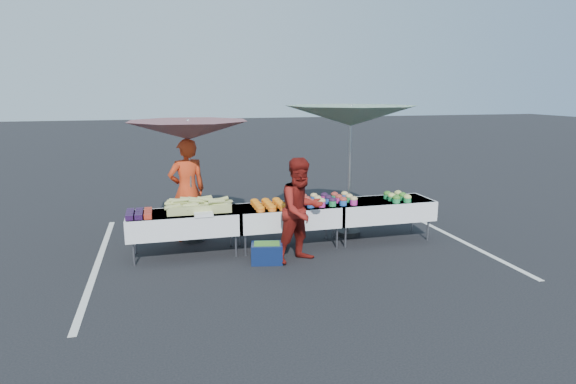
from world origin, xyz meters
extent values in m
plane|color=black|center=(0.00, 0.00, 0.00)|extent=(80.00, 80.00, 0.00)
cube|color=silver|center=(-3.20, 0.00, 0.00)|extent=(0.10, 5.00, 0.00)
cube|color=silver|center=(3.20, 0.00, 0.00)|extent=(0.10, 5.00, 0.00)
cube|color=white|center=(-1.80, 0.00, 0.73)|extent=(1.80, 0.75, 0.04)
cube|color=white|center=(-1.80, 0.00, 0.57)|extent=(1.86, 0.81, 0.36)
cylinder|color=slate|center=(-2.62, -0.29, 0.20)|extent=(0.04, 0.04, 0.39)
cylinder|color=slate|center=(-2.62, 0.29, 0.20)|extent=(0.04, 0.04, 0.39)
cylinder|color=slate|center=(-0.98, -0.29, 0.20)|extent=(0.04, 0.04, 0.39)
cylinder|color=slate|center=(-0.98, 0.29, 0.20)|extent=(0.04, 0.04, 0.39)
cube|color=white|center=(0.00, 0.00, 0.73)|extent=(1.80, 0.75, 0.04)
cube|color=white|center=(0.00, 0.00, 0.57)|extent=(1.86, 0.81, 0.36)
cylinder|color=slate|center=(-0.82, -0.29, 0.20)|extent=(0.04, 0.04, 0.39)
cylinder|color=slate|center=(-0.82, 0.29, 0.20)|extent=(0.04, 0.04, 0.39)
cylinder|color=slate|center=(0.82, -0.29, 0.20)|extent=(0.04, 0.04, 0.39)
cylinder|color=slate|center=(0.82, 0.29, 0.20)|extent=(0.04, 0.04, 0.39)
cube|color=white|center=(1.80, 0.00, 0.73)|extent=(1.80, 0.75, 0.04)
cube|color=white|center=(1.80, 0.00, 0.57)|extent=(1.86, 0.81, 0.36)
cylinder|color=slate|center=(0.98, -0.29, 0.20)|extent=(0.04, 0.04, 0.39)
cylinder|color=slate|center=(0.98, 0.29, 0.20)|extent=(0.04, 0.04, 0.39)
cylinder|color=slate|center=(2.62, -0.29, 0.20)|extent=(0.04, 0.04, 0.39)
cylinder|color=slate|center=(2.62, 0.29, 0.20)|extent=(0.04, 0.04, 0.39)
cube|color=black|center=(-2.65, -0.27, 0.79)|extent=(0.12, 0.12, 0.08)
cube|color=black|center=(-2.65, -0.13, 0.79)|extent=(0.12, 0.12, 0.08)
cube|color=black|center=(-2.65, 0.01, 0.79)|extent=(0.12, 0.12, 0.08)
cube|color=black|center=(-2.65, 0.15, 0.79)|extent=(0.12, 0.12, 0.08)
cube|color=black|center=(-2.51, -0.27, 0.79)|extent=(0.12, 0.12, 0.08)
cube|color=black|center=(-2.51, -0.13, 0.79)|extent=(0.12, 0.12, 0.08)
cube|color=black|center=(-2.51, 0.01, 0.79)|extent=(0.12, 0.12, 0.08)
cube|color=black|center=(-2.51, 0.15, 0.79)|extent=(0.12, 0.12, 0.08)
cube|color=#A1111B|center=(-2.37, -0.27, 0.79)|extent=(0.12, 0.12, 0.08)
cube|color=#A1111B|center=(-2.37, -0.13, 0.79)|extent=(0.12, 0.12, 0.08)
cube|color=#A1111B|center=(-2.37, 0.01, 0.79)|extent=(0.12, 0.12, 0.08)
cube|color=#A1111B|center=(-2.37, 0.15, 0.79)|extent=(0.12, 0.12, 0.08)
cube|color=#A1B25B|center=(-1.55, 0.05, 0.82)|extent=(1.05, 0.55, 0.14)
cylinder|color=#A1B25B|center=(-1.25, 0.20, 0.85)|extent=(0.27, 0.09, 0.10)
cylinder|color=#A1B25B|center=(-1.93, 0.10, 0.92)|extent=(0.27, 0.14, 0.07)
cylinder|color=#A1B25B|center=(-1.44, -0.06, 0.97)|extent=(0.27, 0.14, 0.09)
cylinder|color=#A1B25B|center=(-1.97, 0.08, 0.87)|extent=(0.27, 0.15, 0.10)
cylinder|color=#A1B25B|center=(-1.73, -0.01, 0.91)|extent=(0.27, 0.15, 0.08)
cylinder|color=#A1B25B|center=(-1.59, 0.09, 0.94)|extent=(0.27, 0.10, 0.10)
cylinder|color=#A1B25B|center=(-1.59, -0.03, 0.94)|extent=(0.27, 0.07, 0.08)
cylinder|color=#A1B25B|center=(-1.68, -0.13, 0.90)|extent=(0.27, 0.14, 0.09)
cylinder|color=#A1B25B|center=(-1.71, 0.25, 0.92)|extent=(0.27, 0.12, 0.08)
cylinder|color=#A1B25B|center=(-1.09, 0.14, 0.87)|extent=(0.27, 0.16, 0.08)
cylinder|color=#A1B25B|center=(-1.86, 0.01, 0.92)|extent=(0.27, 0.11, 0.07)
cylinder|color=#A1B25B|center=(-1.64, -0.18, 0.85)|extent=(0.27, 0.10, 0.07)
cylinder|color=#A1B25B|center=(-1.44, 0.19, 0.93)|extent=(0.27, 0.12, 0.08)
cylinder|color=#A1B25B|center=(-1.98, -0.17, 0.90)|extent=(0.27, 0.15, 0.08)
cylinder|color=#A1B25B|center=(-1.89, 0.09, 0.94)|extent=(0.27, 0.10, 0.08)
cylinder|color=#A1B25B|center=(-1.34, 0.00, 0.90)|extent=(0.27, 0.16, 0.10)
cylinder|color=#A1B25B|center=(-1.83, -0.02, 0.97)|extent=(0.27, 0.12, 0.09)
cylinder|color=#A1B25B|center=(-1.28, -0.18, 0.95)|extent=(0.27, 0.09, 0.07)
cylinder|color=#A1B25B|center=(-1.22, -0.15, 0.88)|extent=(0.27, 0.10, 0.09)
cylinder|color=#A1B25B|center=(-1.30, -0.09, 0.87)|extent=(0.27, 0.12, 0.09)
cylinder|color=#A1B25B|center=(-1.45, 0.28, 0.86)|extent=(0.27, 0.10, 0.08)
cylinder|color=#A1B25B|center=(-1.17, 0.03, 0.93)|extent=(0.27, 0.14, 0.10)
cylinder|color=#A1B25B|center=(-1.24, 0.25, 0.86)|extent=(0.27, 0.12, 0.07)
cube|color=white|center=(-1.50, -0.30, 0.78)|extent=(0.30, 0.25, 0.05)
cylinder|color=orange|center=(-0.55, -0.28, 0.78)|extent=(0.15, 0.15, 0.05)
ellipsoid|color=orange|center=(-0.55, -0.28, 0.81)|extent=(0.15, 0.15, 0.08)
cylinder|color=orange|center=(-0.55, -0.10, 0.78)|extent=(0.15, 0.15, 0.05)
ellipsoid|color=orange|center=(-0.55, -0.10, 0.81)|extent=(0.15, 0.15, 0.08)
cylinder|color=orange|center=(-0.55, 0.08, 0.78)|extent=(0.15, 0.15, 0.05)
ellipsoid|color=orange|center=(-0.55, 0.08, 0.81)|extent=(0.15, 0.15, 0.08)
cylinder|color=orange|center=(-0.55, 0.26, 0.78)|extent=(0.15, 0.15, 0.05)
ellipsoid|color=orange|center=(-0.55, 0.26, 0.81)|extent=(0.15, 0.15, 0.08)
cylinder|color=orange|center=(-0.35, -0.28, 0.78)|extent=(0.15, 0.15, 0.05)
ellipsoid|color=orange|center=(-0.35, -0.28, 0.81)|extent=(0.15, 0.15, 0.08)
cylinder|color=orange|center=(-0.35, -0.10, 0.78)|extent=(0.15, 0.15, 0.05)
ellipsoid|color=orange|center=(-0.35, -0.10, 0.81)|extent=(0.15, 0.15, 0.08)
cylinder|color=orange|center=(-0.35, 0.08, 0.78)|extent=(0.15, 0.15, 0.05)
ellipsoid|color=orange|center=(-0.35, 0.08, 0.81)|extent=(0.15, 0.15, 0.08)
cylinder|color=orange|center=(-0.35, 0.26, 0.78)|extent=(0.15, 0.15, 0.05)
ellipsoid|color=orange|center=(-0.35, 0.26, 0.81)|extent=(0.15, 0.15, 0.08)
cylinder|color=orange|center=(-0.15, -0.28, 0.78)|extent=(0.15, 0.15, 0.05)
ellipsoid|color=orange|center=(-0.15, -0.28, 0.81)|extent=(0.15, 0.15, 0.08)
cylinder|color=orange|center=(-0.15, -0.10, 0.78)|extent=(0.15, 0.15, 0.05)
ellipsoid|color=orange|center=(-0.15, -0.10, 0.81)|extent=(0.15, 0.15, 0.08)
cylinder|color=orange|center=(-0.15, 0.08, 0.78)|extent=(0.15, 0.15, 0.05)
ellipsoid|color=orange|center=(-0.15, 0.08, 0.81)|extent=(0.15, 0.15, 0.08)
cylinder|color=orange|center=(-0.15, 0.26, 0.78)|extent=(0.15, 0.15, 0.05)
ellipsoid|color=orange|center=(-0.15, 0.26, 0.81)|extent=(0.15, 0.15, 0.08)
cylinder|color=#2556B0|center=(0.35, -0.22, 0.80)|extent=(0.13, 0.13, 0.10)
ellipsoid|color=maroon|center=(0.35, -0.22, 0.86)|extent=(0.14, 0.14, 0.10)
cylinder|color=#C42A8D|center=(0.35, 0.00, 0.80)|extent=(0.13, 0.13, 0.10)
ellipsoid|color=maroon|center=(0.35, 0.00, 0.86)|extent=(0.14, 0.14, 0.10)
cylinder|color=#238E49|center=(0.35, 0.22, 0.80)|extent=(0.13, 0.13, 0.10)
ellipsoid|color=maroon|center=(0.35, 0.22, 0.86)|extent=(0.14, 0.14, 0.10)
cylinder|color=#C42A8D|center=(0.55, -0.22, 0.80)|extent=(0.13, 0.13, 0.10)
ellipsoid|color=tan|center=(0.55, -0.22, 0.86)|extent=(0.14, 0.14, 0.10)
cylinder|color=#238E49|center=(0.55, 0.00, 0.80)|extent=(0.13, 0.13, 0.10)
ellipsoid|color=tan|center=(0.55, 0.00, 0.86)|extent=(0.14, 0.14, 0.10)
cylinder|color=#2556B0|center=(0.55, 0.22, 0.80)|extent=(0.13, 0.13, 0.10)
ellipsoid|color=tan|center=(0.55, 0.22, 0.86)|extent=(0.14, 0.14, 0.10)
cylinder|color=#238E49|center=(0.75, -0.22, 0.80)|extent=(0.13, 0.13, 0.10)
ellipsoid|color=black|center=(0.75, -0.22, 0.86)|extent=(0.14, 0.14, 0.10)
cylinder|color=#2556B0|center=(0.75, 0.00, 0.80)|extent=(0.13, 0.13, 0.10)
ellipsoid|color=black|center=(0.75, 0.00, 0.86)|extent=(0.14, 0.14, 0.10)
cylinder|color=#C42A8D|center=(0.75, 0.22, 0.80)|extent=(0.13, 0.13, 0.10)
ellipsoid|color=black|center=(0.75, 0.22, 0.86)|extent=(0.14, 0.14, 0.10)
cylinder|color=#2556B0|center=(0.95, -0.22, 0.80)|extent=(0.13, 0.13, 0.10)
ellipsoid|color=maroon|center=(0.95, -0.22, 0.86)|extent=(0.14, 0.14, 0.10)
cylinder|color=#C42A8D|center=(0.95, 0.00, 0.80)|extent=(0.13, 0.13, 0.10)
ellipsoid|color=maroon|center=(0.95, 0.00, 0.86)|extent=(0.14, 0.14, 0.10)
cylinder|color=#238E49|center=(0.95, 0.22, 0.80)|extent=(0.13, 0.13, 0.10)
ellipsoid|color=maroon|center=(0.95, 0.22, 0.86)|extent=(0.14, 0.14, 0.10)
cylinder|color=#C42A8D|center=(1.15, -0.22, 0.80)|extent=(0.13, 0.13, 0.10)
ellipsoid|color=tan|center=(1.15, -0.22, 0.86)|extent=(0.14, 0.14, 0.10)
cylinder|color=#238E49|center=(1.15, 0.00, 0.80)|extent=(0.13, 0.13, 0.10)
ellipsoid|color=tan|center=(1.15, 0.00, 0.86)|extent=(0.14, 0.14, 0.10)
cylinder|color=#2556B0|center=(1.15, 0.22, 0.80)|extent=(0.13, 0.13, 0.10)
ellipsoid|color=tan|center=(1.15, 0.22, 0.86)|extent=(0.14, 0.14, 0.10)
cylinder|color=#238E49|center=(1.95, -0.28, 0.79)|extent=(0.14, 0.14, 0.08)
ellipsoid|color=#40721E|center=(1.95, -0.28, 0.84)|extent=(0.14, 0.14, 0.11)
cylinder|color=#238E49|center=(1.95, -0.10, 0.79)|extent=(0.14, 0.14, 0.08)
ellipsoid|color=#A1AF4E|center=(1.95, -0.10, 0.84)|extent=(0.14, 0.14, 0.11)
cylinder|color=#238E49|center=(1.95, 0.08, 0.79)|extent=(0.14, 0.14, 0.08)
ellipsoid|color=#40721E|center=(1.95, 0.08, 0.84)|extent=(0.14, 0.14, 0.11)
cylinder|color=#238E49|center=(2.17, -0.28, 0.79)|extent=(0.14, 0.14, 0.08)
ellipsoid|color=#A1AF4E|center=(2.17, -0.28, 0.84)|extent=(0.14, 0.14, 0.11)
cylinder|color=#238E49|center=(2.17, -0.10, 0.79)|extent=(0.14, 0.14, 0.08)
ellipsoid|color=#40721E|center=(2.17, -0.10, 0.84)|extent=(0.14, 0.14, 0.11)
cylinder|color=#238E49|center=(2.17, 0.08, 0.79)|extent=(0.14, 0.14, 0.08)
ellipsoid|color=#A1AF4E|center=(2.17, 0.08, 0.84)|extent=(0.14, 0.14, 0.11)
imported|color=red|center=(-1.69, 0.87, 0.95)|extent=(0.78, 0.61, 1.89)
imported|color=maroon|center=(0.02, -0.75, 0.85)|extent=(1.00, 0.89, 1.70)
cylinder|color=black|center=(-1.63, 0.79, 0.04)|extent=(0.42, 0.42, 0.08)
cylinder|color=#B2B2B2|center=(-1.63, 0.79, 1.10)|extent=(0.04, 0.04, 2.19)
cone|color=#8E6555|center=(-1.63, 0.79, 2.05)|extent=(2.78, 2.78, 0.33)
sphere|color=#B2B2B2|center=(-1.63, 0.79, 2.21)|extent=(0.06, 0.06, 0.06)
cylinder|color=black|center=(1.31, 0.40, 0.04)|extent=(0.47, 0.47, 0.09)
cylinder|color=#B2B2B2|center=(1.31, 0.40, 1.22)|extent=(0.05, 0.05, 2.44)
cone|color=#18532A|center=(1.31, 0.40, 2.28)|extent=(3.01, 3.01, 0.37)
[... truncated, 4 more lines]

